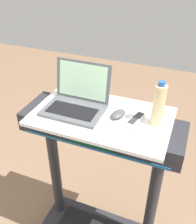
{
  "coord_description": "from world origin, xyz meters",
  "views": [
    {
      "loc": [
        0.4,
        -0.36,
        1.89
      ],
      "look_at": [
        0.0,
        0.65,
        1.17
      ],
      "focal_mm": 41.27,
      "sensor_mm": 36.0,
      "label": 1
    }
  ],
  "objects_px": {
    "laptop": "(76,100)",
    "computer_mouse": "(118,114)",
    "tv_remote": "(136,120)",
    "water_bottle": "(159,105)"
  },
  "relations": [
    {
      "from": "laptop",
      "to": "computer_mouse",
      "type": "xyz_separation_m",
      "value": [
        0.24,
        0.0,
        -0.03
      ]
    },
    {
      "from": "computer_mouse",
      "to": "water_bottle",
      "type": "relative_size",
      "value": 0.42
    },
    {
      "from": "laptop",
      "to": "computer_mouse",
      "type": "height_order",
      "value": "laptop"
    },
    {
      "from": "water_bottle",
      "to": "tv_remote",
      "type": "bearing_deg",
      "value": -170.06
    },
    {
      "from": "computer_mouse",
      "to": "tv_remote",
      "type": "height_order",
      "value": "computer_mouse"
    },
    {
      "from": "computer_mouse",
      "to": "water_bottle",
      "type": "xyz_separation_m",
      "value": [
        0.2,
        0.01,
        0.1
      ]
    },
    {
      "from": "tv_remote",
      "to": "computer_mouse",
      "type": "bearing_deg",
      "value": 177.23
    },
    {
      "from": "tv_remote",
      "to": "water_bottle",
      "type": "bearing_deg",
      "value": 9.94
    },
    {
      "from": "laptop",
      "to": "tv_remote",
      "type": "height_order",
      "value": "laptop"
    },
    {
      "from": "laptop",
      "to": "water_bottle",
      "type": "height_order",
      "value": "water_bottle"
    }
  ]
}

